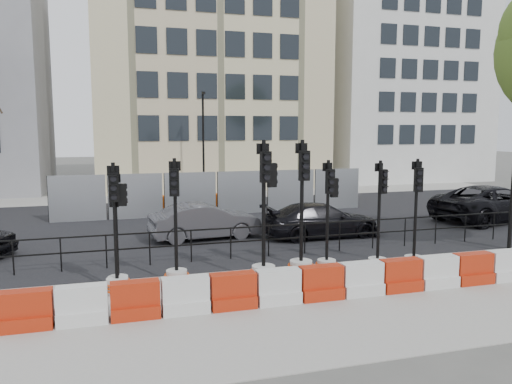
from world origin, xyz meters
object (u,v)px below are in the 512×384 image
object	(u,v)px
traffic_signal_h	(414,247)
car_c	(322,220)
traffic_signal_d	(264,249)
traffic_signal_a	(117,266)

from	to	relation	value
traffic_signal_h	car_c	bearing A→B (deg)	114.24
traffic_signal_d	traffic_signal_h	size ratio (longest dim) A/B	1.17
traffic_signal_d	traffic_signal_a	bearing A→B (deg)	170.06
traffic_signal_a	car_c	bearing A→B (deg)	41.89
traffic_signal_h	car_c	size ratio (longest dim) A/B	0.72
traffic_signal_a	traffic_signal_d	world-z (taller)	traffic_signal_d
traffic_signal_a	car_c	world-z (taller)	traffic_signal_a
traffic_signal_a	car_c	distance (m)	8.37
traffic_signal_h	traffic_signal_a	bearing A→B (deg)	-168.60
traffic_signal_d	car_c	xyz separation A→B (m)	(3.61, 4.58, -0.25)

